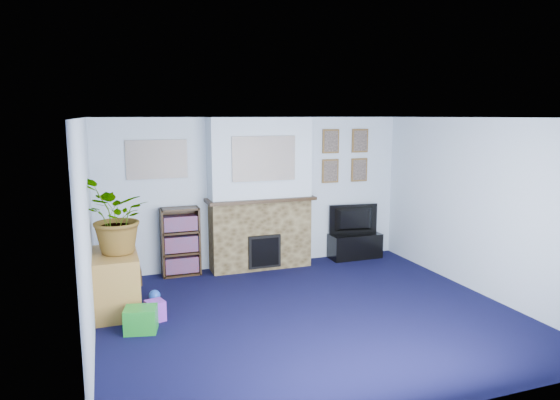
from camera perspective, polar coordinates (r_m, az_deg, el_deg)
name	(u,v)px	position (r m, az deg, el deg)	size (l,w,h in m)	color
floor	(310,314)	(6.33, 3.46, -12.89)	(5.00, 4.50, 0.01)	black
ceiling	(312,118)	(5.85, 3.70, 9.37)	(5.00, 4.50, 0.01)	white
wall_back	(256,192)	(8.06, -2.72, 0.88)	(5.00, 0.04, 2.40)	silver
wall_front	(425,275)	(4.08, 16.23, -8.25)	(5.00, 0.04, 2.40)	silver
wall_left	(88,236)	(5.52, -21.11, -3.85)	(0.04, 4.50, 2.40)	silver
wall_right	(480,207)	(7.32, 21.89, -0.70)	(0.04, 4.50, 2.40)	silver
chimney_breast	(260,195)	(7.87, -2.29, 0.56)	(1.72, 0.50, 2.40)	brown
collage_main	(264,159)	(7.60, -1.84, 4.76)	(1.00, 0.03, 0.68)	gray
collage_left	(157,159)	(7.68, -13.90, 4.53)	(0.90, 0.03, 0.58)	gray
portrait_tl	(331,141)	(8.43, 5.82, 6.69)	(0.30, 0.03, 0.40)	brown
portrait_tr	(360,141)	(8.68, 9.12, 6.71)	(0.30, 0.03, 0.40)	brown
portrait_bl	(330,171)	(8.47, 5.76, 3.32)	(0.30, 0.03, 0.40)	brown
portrait_br	(359,170)	(8.72, 9.03, 3.42)	(0.30, 0.03, 0.40)	brown
tv_stand	(355,245)	(8.70, 8.56, -5.12)	(0.89, 0.37, 0.42)	black
television	(355,220)	(8.62, 8.57, -2.23)	(0.87, 0.11, 0.50)	black
bookshelf	(181,243)	(7.80, -11.30, -4.84)	(0.58, 0.28, 1.05)	black
sideboard	(116,284)	(6.63, -18.22, -9.09)	(0.53, 0.96, 0.75)	olive
potted_plant	(117,217)	(6.37, -18.16, -1.83)	(0.83, 0.72, 0.93)	#26661E
mantel_clock	(254,194)	(7.79, -3.02, 0.72)	(0.11, 0.07, 0.16)	gold
mantel_candle	(281,192)	(7.93, 0.08, 0.96)	(0.04, 0.04, 0.14)	#B2BFC6
mantel_teddy	(229,195)	(7.69, -5.90, 0.52)	(0.14, 0.14, 0.14)	gray
mantel_can	(302,192)	(8.06, 2.49, 0.95)	(0.06, 0.06, 0.13)	purple
green_crate	(141,320)	(6.02, -15.61, -13.04)	(0.35, 0.28, 0.28)	#198C26
toy_ball	(154,295)	(6.90, -14.16, -10.45)	(0.15, 0.15, 0.15)	blue
toy_block	(155,312)	(6.29, -14.05, -12.27)	(0.20, 0.20, 0.24)	purple
toy_tube	(128,312)	(6.47, -17.01, -12.14)	(0.15, 0.15, 0.31)	orange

